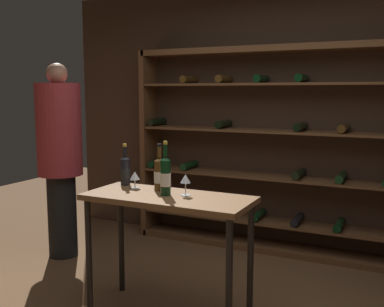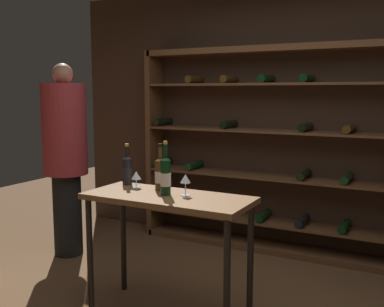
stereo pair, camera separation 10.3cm
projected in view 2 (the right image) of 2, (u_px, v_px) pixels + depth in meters
back_wall at (288, 117)px, 4.60m from camera, size 4.92×0.10×2.67m
wine_rack at (285, 153)px, 4.45m from camera, size 3.02×0.32×2.02m
tasting_table at (168, 211)px, 3.19m from camera, size 1.18×0.50×0.88m
person_bystander_dark_jacket at (65, 151)px, 4.39m from camera, size 0.42×0.42×1.85m
wine_bottle_red_label at (160, 173)px, 3.33m from camera, size 0.08×0.08×0.34m
wine_bottle_amber_reserve at (166, 176)px, 3.17m from camera, size 0.07×0.07×0.38m
wine_bottle_black_capsule at (127, 170)px, 3.53m from camera, size 0.08×0.08×0.32m
wine_glass_stemmed_right at (136, 176)px, 3.41m from camera, size 0.07×0.07×0.13m
wine_glass_stemmed_center at (185, 180)px, 3.15m from camera, size 0.07×0.07×0.15m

